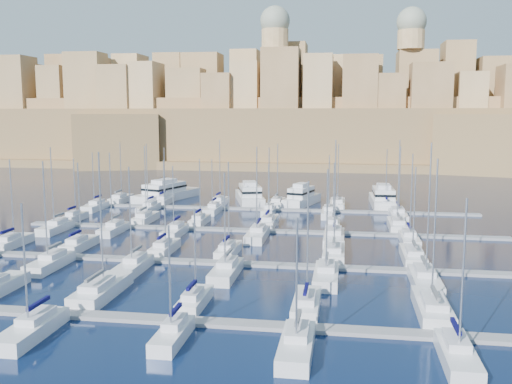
% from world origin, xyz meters
% --- Properties ---
extents(ground, '(600.00, 600.00, 0.00)m').
position_xyz_m(ground, '(0.00, 0.00, 0.00)').
color(ground, black).
rests_on(ground, ground).
extents(pontoon_near, '(84.00, 2.00, 0.40)m').
position_xyz_m(pontoon_near, '(0.00, -34.00, 0.20)').
color(pontoon_near, slate).
rests_on(pontoon_near, ground).
extents(pontoon_mid_near, '(84.00, 2.00, 0.40)m').
position_xyz_m(pontoon_mid_near, '(0.00, -12.00, 0.20)').
color(pontoon_mid_near, slate).
rests_on(pontoon_mid_near, ground).
extents(pontoon_mid_far, '(84.00, 2.00, 0.40)m').
position_xyz_m(pontoon_mid_far, '(0.00, 10.00, 0.20)').
color(pontoon_mid_far, slate).
rests_on(pontoon_mid_far, ground).
extents(pontoon_far, '(84.00, 2.00, 0.40)m').
position_xyz_m(pontoon_far, '(0.00, 32.00, 0.20)').
color(pontoon_far, slate).
rests_on(pontoon_far, ground).
extents(sailboat_2, '(3.28, 10.93, 16.58)m').
position_xyz_m(sailboat_2, '(-11.86, -27.66, 0.78)').
color(sailboat_2, silver).
rests_on(sailboat_2, ground).
extents(sailboat_3, '(2.34, 7.79, 10.86)m').
position_xyz_m(sailboat_3, '(-0.61, -29.21, 0.70)').
color(sailboat_3, silver).
rests_on(sailboat_3, ground).
extents(sailboat_4, '(2.70, 9.00, 13.90)m').
position_xyz_m(sailboat_4, '(11.29, -28.61, 0.74)').
color(sailboat_4, silver).
rests_on(sailboat_4, ground).
extents(sailboat_5, '(3.18, 10.60, 16.32)m').
position_xyz_m(sailboat_5, '(24.11, -27.83, 0.78)').
color(sailboat_5, silver).
rests_on(sailboat_5, ground).
extents(sailboat_8, '(2.81, 9.36, 12.90)m').
position_xyz_m(sailboat_8, '(-13.29, -39.56, 0.74)').
color(sailboat_8, silver).
rests_on(sailboat_8, ground).
extents(sailboat_9, '(2.25, 7.52, 11.15)m').
position_xyz_m(sailboat_9, '(-0.10, -38.66, 0.71)').
color(sailboat_9, silver).
rests_on(sailboat_9, ground).
extents(sailboat_10, '(2.76, 9.20, 12.31)m').
position_xyz_m(sailboat_10, '(11.21, -39.48, 0.73)').
color(sailboat_10, silver).
rests_on(sailboat_10, ground).
extents(sailboat_11, '(2.64, 8.80, 14.24)m').
position_xyz_m(sailboat_11, '(24.50, -39.29, 0.74)').
color(sailboat_11, silver).
rests_on(sailboat_11, ground).
extents(sailboat_12, '(2.54, 8.47, 13.79)m').
position_xyz_m(sailboat_12, '(-35.73, -6.88, 0.74)').
color(sailboat_12, silver).
rests_on(sailboat_12, ground).
extents(sailboat_13, '(2.60, 8.66, 13.43)m').
position_xyz_m(sailboat_13, '(-24.72, -6.78, 0.74)').
color(sailboat_13, silver).
rests_on(sailboat_13, ground).
extents(sailboat_14, '(2.51, 8.37, 13.99)m').
position_xyz_m(sailboat_14, '(-11.23, -6.92, 0.74)').
color(sailboat_14, silver).
rests_on(sailboat_14, ground).
extents(sailboat_15, '(2.54, 8.47, 13.89)m').
position_xyz_m(sailboat_15, '(-1.62, -6.87, 0.74)').
color(sailboat_15, silver).
rests_on(sailboat_15, ground).
extents(sailboat_16, '(2.99, 9.97, 16.28)m').
position_xyz_m(sailboat_16, '(13.62, -6.13, 0.77)').
color(sailboat_16, silver).
rests_on(sailboat_16, ground).
extents(sailboat_17, '(2.94, 9.81, 13.42)m').
position_xyz_m(sailboat_17, '(24.56, -6.22, 0.75)').
color(sailboat_17, silver).
rests_on(sailboat_17, ground).
extents(sailboat_19, '(2.78, 9.25, 14.65)m').
position_xyz_m(sailboat_19, '(-23.60, -17.51, 0.75)').
color(sailboat_19, silver).
rests_on(sailboat_19, ground).
extents(sailboat_20, '(2.69, 8.98, 14.09)m').
position_xyz_m(sailboat_20, '(-12.03, -17.38, 0.74)').
color(sailboat_20, silver).
rests_on(sailboat_20, ground).
extents(sailboat_21, '(2.86, 9.54, 13.58)m').
position_xyz_m(sailboat_21, '(0.37, -17.65, 0.74)').
color(sailboat_21, silver).
rests_on(sailboat_21, ground).
extents(sailboat_22, '(2.91, 9.71, 14.21)m').
position_xyz_m(sailboat_22, '(12.94, -17.74, 0.75)').
color(sailboat_22, silver).
rests_on(sailboat_22, ground).
extents(sailboat_23, '(3.12, 10.39, 17.48)m').
position_xyz_m(sailboat_23, '(24.65, -18.07, 0.78)').
color(sailboat_23, silver).
rests_on(sailboat_23, ground).
extents(sailboat_24, '(2.21, 7.37, 12.18)m').
position_xyz_m(sailboat_24, '(-36.14, 14.59, 0.72)').
color(sailboat_24, silver).
rests_on(sailboat_24, ground).
extents(sailboat_25, '(2.70, 8.99, 14.63)m').
position_xyz_m(sailboat_25, '(-22.28, 15.38, 0.75)').
color(sailboat_25, silver).
rests_on(sailboat_25, ground).
extents(sailboat_26, '(2.40, 8.00, 12.38)m').
position_xyz_m(sailboat_26, '(-11.57, 14.89, 0.72)').
color(sailboat_26, silver).
rests_on(sailboat_26, ground).
extents(sailboat_27, '(2.74, 9.13, 14.57)m').
position_xyz_m(sailboat_27, '(1.25, 15.45, 0.75)').
color(sailboat_27, silver).
rests_on(sailboat_27, ground).
extents(sailboat_28, '(2.41, 8.02, 12.10)m').
position_xyz_m(sailboat_28, '(12.99, 14.91, 0.72)').
color(sailboat_28, silver).
rests_on(sailboat_28, ground).
extents(sailboat_29, '(3.01, 10.05, 16.13)m').
position_xyz_m(sailboat_29, '(24.29, 15.90, 0.77)').
color(sailboat_29, silver).
rests_on(sailboat_29, ground).
extents(sailboat_30, '(2.71, 9.04, 15.05)m').
position_xyz_m(sailboat_30, '(-34.65, 4.59, 0.75)').
color(sailboat_30, silver).
rests_on(sailboat_30, ground).
extents(sailboat_31, '(2.57, 8.55, 14.19)m').
position_xyz_m(sailboat_31, '(-24.19, 4.83, 0.74)').
color(sailboat_31, silver).
rests_on(sailboat_31, ground).
extents(sailboat_32, '(2.60, 8.66, 12.14)m').
position_xyz_m(sailboat_32, '(-13.23, 4.78, 0.72)').
color(sailboat_32, silver).
rests_on(sailboat_32, ground).
extents(sailboat_33, '(2.94, 9.80, 15.46)m').
position_xyz_m(sailboat_33, '(0.95, 4.22, 0.76)').
color(sailboat_33, silver).
rests_on(sailboat_33, ground).
extents(sailboat_34, '(3.17, 10.57, 16.68)m').
position_xyz_m(sailboat_34, '(13.42, 3.84, 0.78)').
color(sailboat_34, silver).
rests_on(sailboat_34, ground).
extents(sailboat_35, '(2.70, 9.01, 14.60)m').
position_xyz_m(sailboat_35, '(25.19, 4.61, 0.75)').
color(sailboat_35, silver).
rests_on(sailboat_35, ground).
extents(sailboat_36, '(2.77, 9.23, 14.11)m').
position_xyz_m(sailboat_36, '(-36.25, 37.50, 0.75)').
color(sailboat_36, silver).
rests_on(sailboat_36, ground).
extents(sailboat_37, '(2.53, 8.45, 13.03)m').
position_xyz_m(sailboat_37, '(-25.65, 37.12, 0.73)').
color(sailboat_37, silver).
rests_on(sailboat_37, ground).
extents(sailboat_38, '(2.63, 8.78, 14.87)m').
position_xyz_m(sailboat_38, '(-12.80, 37.28, 0.75)').
color(sailboat_38, silver).
rests_on(sailboat_38, ground).
extents(sailboat_39, '(2.76, 9.19, 14.04)m').
position_xyz_m(sailboat_39, '(0.17, 37.48, 0.74)').
color(sailboat_39, silver).
rests_on(sailboat_39, ground).
extents(sailboat_40, '(3.17, 10.56, 14.11)m').
position_xyz_m(sailboat_40, '(13.37, 38.15, 0.76)').
color(sailboat_40, silver).
rests_on(sailboat_40, ground).
extents(sailboat_41, '(2.47, 8.25, 13.16)m').
position_xyz_m(sailboat_41, '(23.61, 37.02, 0.73)').
color(sailboat_41, silver).
rests_on(sailboat_41, ground).
extents(sailboat_42, '(2.65, 8.85, 12.57)m').
position_xyz_m(sailboat_42, '(-37.49, 26.69, 0.73)').
color(sailboat_42, silver).
rests_on(sailboat_42, ground).
extents(sailboat_43, '(2.63, 8.77, 14.46)m').
position_xyz_m(sailboat_43, '(-25.64, 26.72, 0.75)').
color(sailboat_43, silver).
rests_on(sailboat_43, ground).
extents(sailboat_44, '(2.45, 8.15, 11.53)m').
position_xyz_m(sailboat_44, '(-11.91, 27.03, 0.71)').
color(sailboat_44, silver).
rests_on(sailboat_44, ground).
extents(sailboat_45, '(2.27, 7.56, 10.61)m').
position_xyz_m(sailboat_45, '(-0.33, 27.32, 0.70)').
color(sailboat_45, silver).
rests_on(sailboat_45, ground).
extents(sailboat_46, '(2.63, 8.78, 12.57)m').
position_xyz_m(sailboat_46, '(11.81, 26.72, 0.73)').
color(sailboat_46, silver).
rests_on(sailboat_46, ground).
extents(sailboat_47, '(3.10, 10.34, 14.48)m').
position_xyz_m(sailboat_47, '(25.28, 25.95, 0.76)').
color(sailboat_47, silver).
rests_on(sailboat_47, ground).
extents(motor_yacht_a, '(11.92, 20.35, 5.25)m').
position_xyz_m(motor_yacht_a, '(-27.09, 42.89, 1.73)').
color(motor_yacht_a, silver).
rests_on(motor_yacht_a, ground).
extents(motor_yacht_b, '(9.58, 17.79, 5.25)m').
position_xyz_m(motor_yacht_b, '(-6.71, 41.70, 1.73)').
color(motor_yacht_b, silver).
rests_on(motor_yacht_b, ground).
extents(motor_yacht_c, '(7.99, 14.66, 5.25)m').
position_xyz_m(motor_yacht_c, '(5.37, 40.26, 1.73)').
color(motor_yacht_c, silver).
rests_on(motor_yacht_c, ground).
extents(motor_yacht_d, '(5.52, 16.86, 5.25)m').
position_xyz_m(motor_yacht_d, '(23.31, 41.53, 1.73)').
color(motor_yacht_d, silver).
rests_on(motor_yacht_d, ground).
extents(fortified_city, '(460.00, 108.95, 59.52)m').
position_xyz_m(fortified_city, '(-0.19, 155.26, 14.74)').
color(fortified_city, brown).
rests_on(fortified_city, ground).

